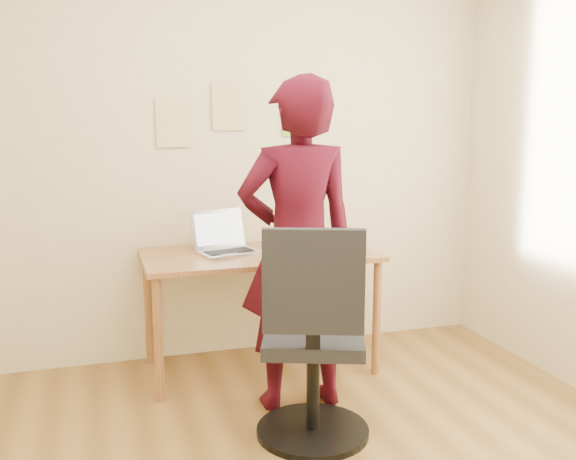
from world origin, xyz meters
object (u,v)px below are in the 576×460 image
object	(u,v)px
laptop	(225,244)
phone	(287,257)
desk	(259,266)
office_chair	(313,351)
person	(298,246)

from	to	relation	value
laptop	phone	xyz separation A→B (m)	(0.32, -0.26, -0.05)
laptop	phone	world-z (taller)	laptop
desk	laptop	world-z (taller)	laptop
laptop	office_chair	xyz separation A→B (m)	(0.21, -1.03, -0.33)
laptop	person	xyz separation A→B (m)	(0.27, -0.61, 0.09)
office_chair	person	size ratio (longest dim) A/B	0.61
desk	person	xyz separation A→B (m)	(0.07, -0.53, 0.23)
laptop	phone	bearing A→B (deg)	-52.74
desk	phone	bearing A→B (deg)	-56.36
phone	person	distance (m)	0.38
phone	person	xyz separation A→B (m)	(-0.05, -0.35, 0.14)
laptop	phone	distance (m)	0.41
person	phone	bearing A→B (deg)	-97.56
person	desk	bearing A→B (deg)	-81.78
laptop	person	distance (m)	0.67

